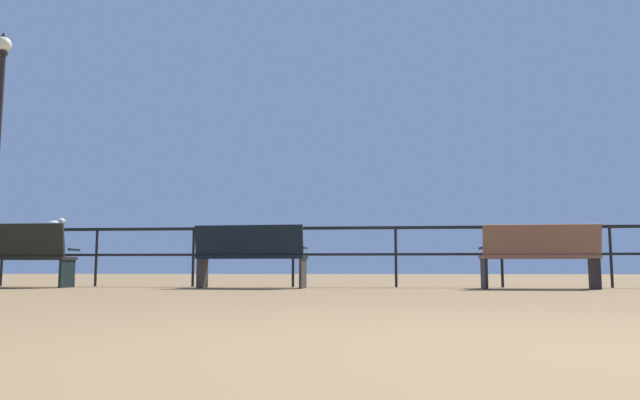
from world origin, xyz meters
name	(u,v)px	position (x,y,z in m)	size (l,w,h in m)	color
ground_plane	(482,357)	(0.00, 0.00, 0.00)	(60.00, 60.00, 0.00)	olive
pier_railing	(396,242)	(0.00, 7.68, 0.72)	(20.11, 0.05, 0.98)	black
bench_far_left	(19,253)	(-5.93, 6.92, 0.54)	(1.60, 0.66, 1.00)	black
bench_near_left	(251,253)	(-2.22, 6.93, 0.54)	(1.70, 0.73, 0.95)	black
bench_near_right	(540,253)	(2.06, 6.92, 0.52)	(1.66, 0.69, 0.93)	brown
seagull_on_rail	(56,224)	(-5.76, 7.69, 1.06)	(0.35, 0.24, 0.18)	white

